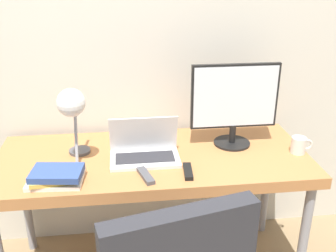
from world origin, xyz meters
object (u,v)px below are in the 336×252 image
Objects in this scene: desk_lamp at (72,108)px; mug at (299,145)px; book_stack at (56,176)px; monitor at (234,102)px; laptop at (144,150)px.

mug is (1.17, -0.01, -0.26)m from desk_lamp.
desk_lamp is at bearing 64.00° from book_stack.
monitor is at bearing 154.88° from mug.
monitor is 4.03× the size of mug.
mug is at bearing -25.12° from monitor.
desk_lamp is 1.52× the size of book_stack.
laptop is 0.74× the size of monitor.
book_stack is 1.26m from mug.
mug reaches higher than book_stack.
laptop is 0.88× the size of desk_lamp.
laptop is 0.83m from mug.
desk_lamp is 0.33m from book_stack.
mug is (1.25, 0.16, 0.01)m from book_stack.
mug is (0.33, -0.15, -0.21)m from monitor.
book_stack is (-0.08, -0.17, -0.27)m from desk_lamp.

